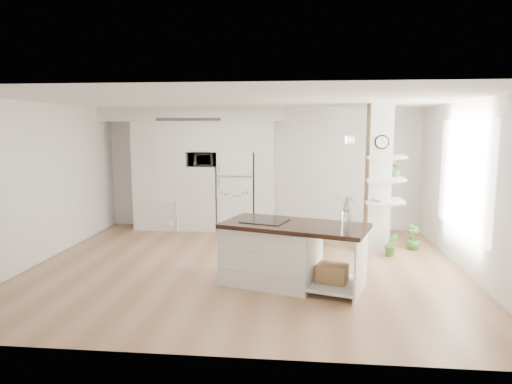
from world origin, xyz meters
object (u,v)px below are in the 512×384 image
kitchen_island (279,252)px  refrigerator (237,191)px  floor_plant_a (391,244)px  bookshelf (169,217)px

kitchen_island → refrigerator: bearing=125.3°
kitchen_island → floor_plant_a: bearing=57.3°
refrigerator → floor_plant_a: 3.61m
refrigerator → bookshelf: bearing=-173.0°
refrigerator → kitchen_island: bearing=-72.1°
refrigerator → kitchen_island: refrigerator is taller
floor_plant_a → kitchen_island: bearing=-140.1°
kitchen_island → bookshelf: bearing=146.1°
kitchen_island → floor_plant_a: 2.51m
bookshelf → kitchen_island: bearing=-45.6°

